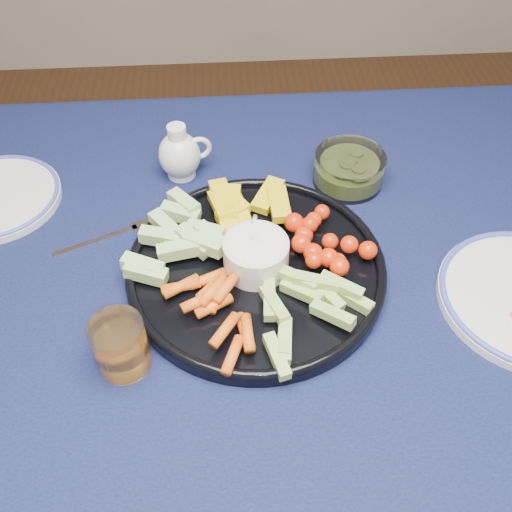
{
  "coord_description": "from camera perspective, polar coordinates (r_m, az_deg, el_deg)",
  "views": [
    {
      "loc": [
        0.06,
        -0.49,
        1.4
      ],
      "look_at": [
        0.1,
        0.05,
        0.79
      ],
      "focal_mm": 40.0,
      "sensor_mm": 36.0,
      "label": 1
    }
  ],
  "objects": [
    {
      "name": "dining_table",
      "position": [
        0.89,
        -6.43,
        -8.34
      ],
      "size": [
        1.67,
        1.07,
        0.75
      ],
      "color": "#462917",
      "rests_on": "ground"
    },
    {
      "name": "crudite_platter",
      "position": [
        0.83,
        -0.19,
        -0.85
      ],
      "size": [
        0.38,
        0.38,
        0.12
      ],
      "color": "black",
      "rests_on": "dining_table"
    },
    {
      "name": "creamer_pitcher",
      "position": [
        1.0,
        -7.59,
        10.04
      ],
      "size": [
        0.09,
        0.07,
        0.1
      ],
      "color": "white",
      "rests_on": "dining_table"
    },
    {
      "name": "pickle_bowl",
      "position": [
        1.0,
        9.25,
        8.47
      ],
      "size": [
        0.12,
        0.12,
        0.06
      ],
      "color": "silver",
      "rests_on": "dining_table"
    },
    {
      "name": "juice_tumbler",
      "position": [
        0.75,
        -13.31,
        -8.9
      ],
      "size": [
        0.07,
        0.07,
        0.08
      ],
      "color": "silver",
      "rests_on": "dining_table"
    },
    {
      "name": "fork_left",
      "position": [
        0.93,
        -14.13,
        2.02
      ],
      "size": [
        0.15,
        0.08,
        0.0
      ],
      "color": "white",
      "rests_on": "dining_table"
    }
  ]
}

